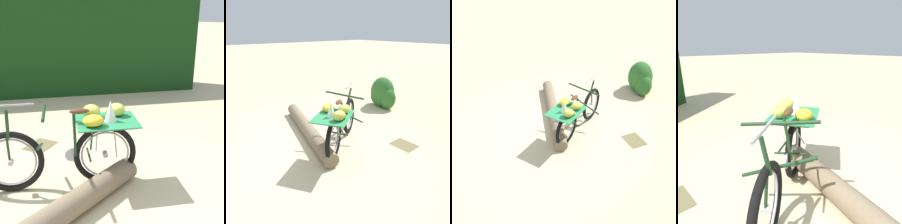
# 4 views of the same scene
# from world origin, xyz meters

# --- Properties ---
(ground_plane) EXTENTS (60.00, 60.00, 0.00)m
(ground_plane) POSITION_xyz_m (0.00, 0.00, 0.00)
(ground_plane) COLOR beige
(bicycle) EXTENTS (1.25, 1.64, 1.03)m
(bicycle) POSITION_xyz_m (-0.01, -0.14, 0.50)
(bicycle) COLOR black
(bicycle) RESTS_ON ground_plane
(fallen_log) EXTENTS (2.55, 0.91, 0.26)m
(fallen_log) POSITION_xyz_m (0.80, 0.06, 0.13)
(fallen_log) COLOR #7F6B51
(fallen_log) RESTS_ON ground_plane
(shrub_cluster) EXTENTS (0.87, 0.59, 0.83)m
(shrub_cluster) POSITION_xyz_m (0.96, -2.46, 0.36)
(shrub_cluster) COLOR #2D6628
(shrub_cluster) RESTS_ON ground_plane
(leaf_litter_patch) EXTENTS (0.44, 0.36, 0.01)m
(leaf_litter_patch) POSITION_xyz_m (-0.72, -1.11, 0.00)
(leaf_litter_patch) COLOR olive
(leaf_litter_patch) RESTS_ON ground_plane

